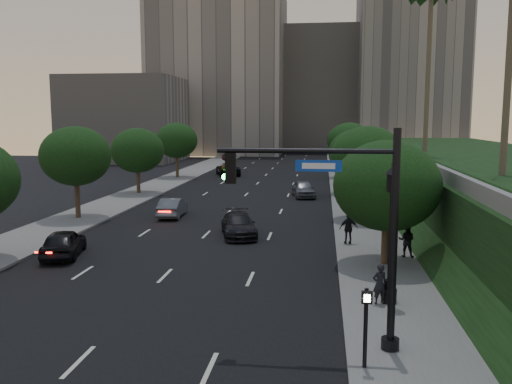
# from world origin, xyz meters

# --- Properties ---
(ground) EXTENTS (160.00, 160.00, 0.00)m
(ground) POSITION_xyz_m (0.00, 0.00, 0.00)
(ground) COLOR black
(ground) RESTS_ON ground
(road_surface) EXTENTS (16.00, 140.00, 0.02)m
(road_surface) POSITION_xyz_m (0.00, 30.00, 0.01)
(road_surface) COLOR black
(road_surface) RESTS_ON ground
(sidewalk_right) EXTENTS (4.50, 140.00, 0.15)m
(sidewalk_right) POSITION_xyz_m (10.25, 30.00, 0.07)
(sidewalk_right) COLOR slate
(sidewalk_right) RESTS_ON ground
(sidewalk_left) EXTENTS (4.50, 140.00, 0.15)m
(sidewalk_left) POSITION_xyz_m (-10.25, 30.00, 0.07)
(sidewalk_left) COLOR slate
(sidewalk_left) RESTS_ON ground
(embankment) EXTENTS (18.00, 90.00, 4.00)m
(embankment) POSITION_xyz_m (22.00, 28.00, 2.00)
(embankment) COLOR black
(embankment) RESTS_ON ground
(parapet_wall) EXTENTS (0.35, 90.00, 0.70)m
(parapet_wall) POSITION_xyz_m (13.50, 28.00, 4.35)
(parapet_wall) COLOR slate
(parapet_wall) RESTS_ON embankment
(office_block_left) EXTENTS (26.00, 20.00, 32.00)m
(office_block_left) POSITION_xyz_m (-14.00, 92.00, 16.00)
(office_block_left) COLOR gray
(office_block_left) RESTS_ON ground
(office_block_mid) EXTENTS (22.00, 18.00, 26.00)m
(office_block_mid) POSITION_xyz_m (6.00, 102.00, 13.00)
(office_block_mid) COLOR #9D9890
(office_block_mid) RESTS_ON ground
(office_block_right) EXTENTS (20.00, 22.00, 36.00)m
(office_block_right) POSITION_xyz_m (24.00, 96.00, 18.00)
(office_block_right) COLOR gray
(office_block_right) RESTS_ON ground
(office_block_filler) EXTENTS (18.00, 16.00, 14.00)m
(office_block_filler) POSITION_xyz_m (-26.00, 70.00, 7.00)
(office_block_filler) COLOR #9D9890
(office_block_filler) RESTS_ON ground
(tree_right_a) EXTENTS (5.20, 5.20, 6.24)m
(tree_right_a) POSITION_xyz_m (10.30, 8.00, 4.02)
(tree_right_a) COLOR #38281C
(tree_right_a) RESTS_ON ground
(tree_right_b) EXTENTS (5.20, 5.20, 6.74)m
(tree_right_b) POSITION_xyz_m (10.30, 20.00, 4.52)
(tree_right_b) COLOR #38281C
(tree_right_b) RESTS_ON ground
(tree_right_c) EXTENTS (5.20, 5.20, 6.24)m
(tree_right_c) POSITION_xyz_m (10.30, 33.00, 4.02)
(tree_right_c) COLOR #38281C
(tree_right_c) RESTS_ON ground
(tree_right_d) EXTENTS (5.20, 5.20, 6.74)m
(tree_right_d) POSITION_xyz_m (10.30, 47.00, 4.52)
(tree_right_d) COLOR #38281C
(tree_right_d) RESTS_ON ground
(tree_right_e) EXTENTS (5.20, 5.20, 6.24)m
(tree_right_e) POSITION_xyz_m (10.30, 62.00, 4.02)
(tree_right_e) COLOR #38281C
(tree_right_e) RESTS_ON ground
(tree_left_b) EXTENTS (5.00, 5.00, 6.71)m
(tree_left_b) POSITION_xyz_m (-10.30, 18.00, 4.58)
(tree_left_b) COLOR #38281C
(tree_left_b) RESTS_ON ground
(tree_left_c) EXTENTS (5.00, 5.00, 6.34)m
(tree_left_c) POSITION_xyz_m (-10.30, 31.00, 4.21)
(tree_left_c) COLOR #38281C
(tree_left_c) RESTS_ON ground
(tree_left_d) EXTENTS (5.00, 5.00, 6.71)m
(tree_left_d) POSITION_xyz_m (-10.30, 45.00, 4.58)
(tree_left_d) COLOR #38281C
(tree_left_d) RESTS_ON ground
(traffic_signal_mast) EXTENTS (5.68, 0.56, 7.00)m
(traffic_signal_mast) POSITION_xyz_m (8.27, -2.20, 3.67)
(traffic_signal_mast) COLOR black
(traffic_signal_mast) RESTS_ON ground
(street_lamp) EXTENTS (0.64, 0.64, 5.62)m
(street_lamp) POSITION_xyz_m (9.83, 2.19, 2.63)
(street_lamp) COLOR black
(street_lamp) RESTS_ON ground
(pedestrian_signal) EXTENTS (0.30, 0.33, 2.50)m
(pedestrian_signal) POSITION_xyz_m (8.48, -3.62, 1.57)
(pedestrian_signal) COLOR black
(pedestrian_signal) RESTS_ON ground
(sedan_near_left) EXTENTS (2.72, 4.65, 1.48)m
(sedan_near_left) POSITION_xyz_m (-6.33, 7.82, 0.74)
(sedan_near_left) COLOR black
(sedan_near_left) RESTS_ON ground
(sedan_mid_left) EXTENTS (1.77, 4.41, 1.43)m
(sedan_mid_left) POSITION_xyz_m (-3.80, 19.84, 0.71)
(sedan_mid_left) COLOR #595B61
(sedan_mid_left) RESTS_ON ground
(sedan_far_left) EXTENTS (4.20, 6.20, 1.58)m
(sedan_far_left) POSITION_xyz_m (-4.81, 49.20, 0.79)
(sedan_far_left) COLOR black
(sedan_far_left) RESTS_ON ground
(sedan_near_right) EXTENTS (3.10, 5.19, 1.41)m
(sedan_near_right) POSITION_xyz_m (2.08, 13.92, 0.70)
(sedan_near_right) COLOR black
(sedan_near_right) RESTS_ON ground
(sedan_far_right) EXTENTS (2.57, 4.82, 1.56)m
(sedan_far_right) POSITION_xyz_m (5.46, 31.12, 0.78)
(sedan_far_right) COLOR slate
(sedan_far_right) RESTS_ON ground
(pedestrian_a) EXTENTS (0.67, 0.55, 1.58)m
(pedestrian_a) POSITION_xyz_m (9.44, 1.96, 0.94)
(pedestrian_a) COLOR black
(pedestrian_a) RESTS_ON sidewalk_right
(pedestrian_b) EXTENTS (0.97, 0.84, 1.73)m
(pedestrian_b) POSITION_xyz_m (11.56, 9.46, 1.02)
(pedestrian_b) COLOR black
(pedestrian_b) RESTS_ON sidewalk_right
(pedestrian_c) EXTENTS (1.12, 0.65, 1.79)m
(pedestrian_c) POSITION_xyz_m (8.71, 12.04, 1.04)
(pedestrian_c) COLOR black
(pedestrian_c) RESTS_ON sidewalk_right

